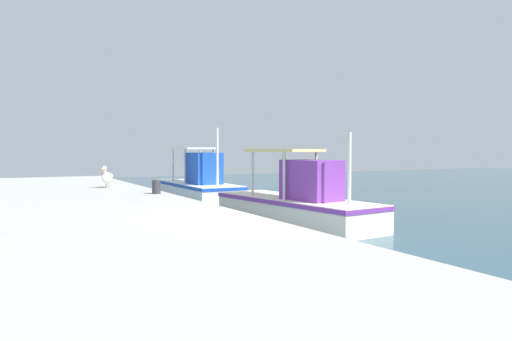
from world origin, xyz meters
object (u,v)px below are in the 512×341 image
pelican (107,177)px  mooring_bollard_nearest (156,187)px  fishing_boat_nearest (198,186)px  fishing_boat_second (297,203)px

pelican → mooring_bollard_nearest: (3.29, 0.90, -0.18)m
mooring_bollard_nearest → pelican: bearing=-164.6°
fishing_boat_nearest → mooring_bollard_nearest: (4.32, -3.10, 0.35)m
pelican → mooring_bollard_nearest: size_ratio=2.11×
fishing_boat_nearest → mooring_bollard_nearest: size_ratio=13.40×
fishing_boat_nearest → mooring_bollard_nearest: bearing=-35.6°
pelican → mooring_bollard_nearest: bearing=15.4°
pelican → fishing_boat_nearest: bearing=104.5°
fishing_boat_second → mooring_bollard_nearest: size_ratio=14.06×
fishing_boat_second → mooring_bollard_nearest: bearing=-132.3°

